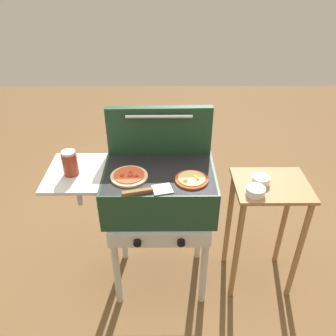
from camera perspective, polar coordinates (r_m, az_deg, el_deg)
The scene contains 10 objects.
ground_plane at distance 2.56m, azimuth -1.18°, elevation -17.61°, with size 8.00×8.00×0.00m, color brown.
grill at distance 2.03m, azimuth -1.81°, elevation -3.97°, with size 0.96×0.53×0.90m.
grill_lid_open at distance 2.06m, azimuth -1.44°, elevation 6.30°, with size 0.63×0.09×0.30m.
pizza_cheese at distance 1.87m, azimuth 3.92°, elevation -1.90°, with size 0.18×0.18×0.04m.
pizza_pepperoni at distance 1.90m, azimuth -6.48°, elevation -1.32°, with size 0.21×0.21×0.03m.
sauce_jar at distance 1.96m, azimuth -15.99°, elevation 0.80°, with size 0.08×0.08×0.14m.
spatula at distance 1.79m, azimuth -3.37°, elevation -3.80°, with size 0.27×0.12×0.02m.
prep_table at distance 2.24m, azimuth 15.96°, elevation -7.50°, with size 0.44×0.36×0.81m.
topping_bowl_near at distance 2.07m, azimuth 15.20°, elevation -2.01°, with size 0.10×0.10×0.04m.
topping_bowl_far at distance 1.97m, azimuth 14.36°, elevation -3.80°, with size 0.11×0.11×0.04m.
Camera 1 is at (0.04, -1.63, 1.97)m, focal length 36.63 mm.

